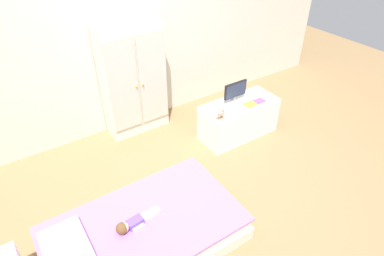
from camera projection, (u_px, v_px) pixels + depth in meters
ground_plane at (196, 198)px, 3.20m from camera, size 10.00×10.00×0.02m
back_wall at (115, 17)px, 3.47m from camera, size 6.40×0.05×2.70m
bed at (145, 233)px, 2.70m from camera, size 1.58×0.94×0.25m
doll at (130, 225)px, 2.57m from camera, size 0.39×0.14×0.10m
wardrobe at (134, 80)px, 3.77m from camera, size 0.73×0.32×1.33m
tv_stand at (238, 119)px, 3.91m from camera, size 0.93×0.41×0.44m
tv_monitor at (235, 91)px, 3.73m from camera, size 0.30×0.10×0.24m
rocking_horse_toy at (221, 114)px, 3.49m from camera, size 0.10×0.04×0.12m
book_yellow at (250, 104)px, 3.74m from camera, size 0.13×0.10×0.02m
book_purple at (259, 101)px, 3.81m from camera, size 0.13×0.09×0.01m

